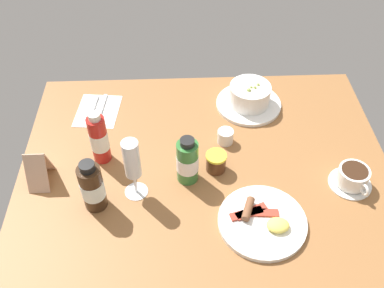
% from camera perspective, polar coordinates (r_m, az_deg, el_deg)
% --- Properties ---
extents(ground_plane, '(1.10, 0.84, 0.03)m').
position_cam_1_polar(ground_plane, '(1.31, 1.71, -2.99)').
color(ground_plane, brown).
extents(porridge_bowl, '(0.22, 0.22, 0.09)m').
position_cam_1_polar(porridge_bowl, '(1.48, 7.56, 6.20)').
color(porridge_bowl, white).
rests_on(porridge_bowl, ground_plane).
extents(cutlery_setting, '(0.16, 0.18, 0.01)m').
position_cam_1_polar(cutlery_setting, '(1.50, -12.34, 4.21)').
color(cutlery_setting, white).
rests_on(cutlery_setting, ground_plane).
extents(coffee_cup, '(0.12, 0.13, 0.06)m').
position_cam_1_polar(coffee_cup, '(1.30, 20.35, -4.16)').
color(coffee_cup, white).
rests_on(coffee_cup, ground_plane).
extents(creamer_jug, '(0.06, 0.05, 0.05)m').
position_cam_1_polar(creamer_jug, '(1.35, 4.38, 1.02)').
color(creamer_jug, white).
rests_on(creamer_jug, ground_plane).
extents(wine_glass, '(0.07, 0.07, 0.20)m').
position_cam_1_polar(wine_glass, '(1.15, -7.89, -2.38)').
color(wine_glass, white).
rests_on(wine_glass, ground_plane).
extents(jam_jar, '(0.06, 0.06, 0.06)m').
position_cam_1_polar(jam_jar, '(1.26, 3.17, -2.37)').
color(jam_jar, '#502B17').
rests_on(jam_jar, ground_plane).
extents(sauce_bottle_brown, '(0.06, 0.06, 0.17)m').
position_cam_1_polar(sauce_bottle_brown, '(1.17, -12.98, -5.53)').
color(sauce_bottle_brown, '#382314').
rests_on(sauce_bottle_brown, ground_plane).
extents(sauce_bottle_red, '(0.05, 0.05, 0.18)m').
position_cam_1_polar(sauce_bottle_red, '(1.28, -12.14, 0.66)').
color(sauce_bottle_red, '#B21E19').
rests_on(sauce_bottle_red, ground_plane).
extents(sauce_bottle_green, '(0.06, 0.06, 0.16)m').
position_cam_1_polar(sauce_bottle_green, '(1.21, -0.60, -2.28)').
color(sauce_bottle_green, '#337233').
rests_on(sauce_bottle_green, ground_plane).
extents(breakfast_plate, '(0.24, 0.24, 0.04)m').
position_cam_1_polar(breakfast_plate, '(1.18, 9.25, -9.98)').
color(breakfast_plate, white).
rests_on(breakfast_plate, ground_plane).
extents(menu_card, '(0.06, 0.09, 0.11)m').
position_cam_1_polar(menu_card, '(1.29, -19.59, -2.98)').
color(menu_card, tan).
rests_on(menu_card, ground_plane).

